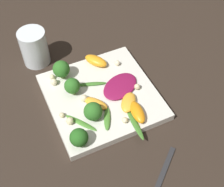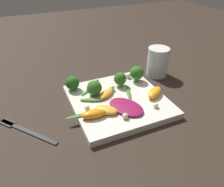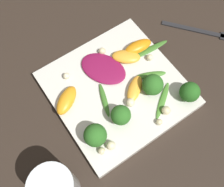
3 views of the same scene
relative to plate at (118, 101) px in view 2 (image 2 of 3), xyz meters
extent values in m
plane|color=#2D231C|center=(0.00, 0.00, -0.01)|extent=(2.40, 2.40, 0.00)
cube|color=silver|center=(0.00, 0.00, 0.00)|extent=(0.26, 0.26, 0.02)
cylinder|color=white|center=(0.11, -0.20, 0.04)|extent=(0.07, 0.07, 0.10)
cube|color=#262628|center=(-0.02, 0.25, -0.01)|extent=(0.15, 0.12, 0.01)
cube|color=#262628|center=(0.04, 0.30, -0.01)|extent=(0.04, 0.04, 0.01)
ellipsoid|color=maroon|center=(-0.05, 0.00, 0.01)|extent=(0.12, 0.10, 0.01)
ellipsoid|color=#FCAD33|center=(-0.05, 0.06, 0.02)|extent=(0.06, 0.07, 0.02)
ellipsoid|color=orange|center=(-0.03, -0.10, 0.02)|extent=(0.06, 0.07, 0.02)
ellipsoid|color=orange|center=(-0.05, 0.09, 0.02)|extent=(0.04, 0.07, 0.02)
ellipsoid|color=#FCAD33|center=(0.03, 0.03, 0.02)|extent=(0.06, 0.07, 0.02)
cylinder|color=#7A9E51|center=(0.10, 0.11, 0.02)|extent=(0.01, 0.01, 0.01)
sphere|color=#26601E|center=(0.10, 0.11, 0.03)|extent=(0.04, 0.04, 0.04)
cylinder|color=#84AD5B|center=(0.04, 0.06, 0.02)|extent=(0.01, 0.01, 0.01)
sphere|color=#2D6B23|center=(0.04, 0.06, 0.03)|extent=(0.04, 0.04, 0.04)
cylinder|color=#84AD5B|center=(0.06, -0.03, 0.02)|extent=(0.01, 0.01, 0.01)
sphere|color=#2D6B23|center=(0.06, -0.03, 0.03)|extent=(0.04, 0.04, 0.04)
cylinder|color=#7A9E51|center=(0.07, -0.10, 0.02)|extent=(0.01, 0.01, 0.02)
sphere|color=#2D6B23|center=(0.07, -0.10, 0.04)|extent=(0.04, 0.04, 0.04)
ellipsoid|color=#3D7528|center=(-0.03, 0.11, 0.01)|extent=(0.02, 0.09, 0.00)
ellipsoid|color=#3D7528|center=(0.01, -0.04, 0.01)|extent=(0.07, 0.04, 0.01)
ellipsoid|color=#47842D|center=(0.02, 0.07, 0.01)|extent=(0.04, 0.07, 0.01)
ellipsoid|color=#47842D|center=(0.08, 0.06, 0.01)|extent=(0.06, 0.08, 0.00)
sphere|color=beige|center=(-0.08, -0.07, 0.02)|extent=(0.01, 0.01, 0.01)
sphere|color=beige|center=(0.09, -0.10, 0.02)|extent=(0.01, 0.01, 0.01)
sphere|color=beige|center=(0.05, 0.00, 0.02)|extent=(0.02, 0.02, 0.02)
sphere|color=beige|center=(0.11, 0.02, 0.02)|extent=(0.01, 0.01, 0.01)
sphere|color=beige|center=(-0.09, 0.02, 0.02)|extent=(0.02, 0.02, 0.02)
sphere|color=beige|center=(0.10, -0.08, 0.02)|extent=(0.02, 0.02, 0.02)
sphere|color=beige|center=(-0.02, 0.10, 0.02)|extent=(0.01, 0.01, 0.01)
sphere|color=beige|center=(0.10, 0.05, 0.02)|extent=(0.02, 0.02, 0.02)
camera|label=1|loc=(0.18, 0.45, 0.61)|focal=50.00mm
camera|label=2|loc=(-0.46, 0.22, 0.36)|focal=35.00mm
camera|label=3|loc=(0.19, -0.14, 0.50)|focal=42.00mm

